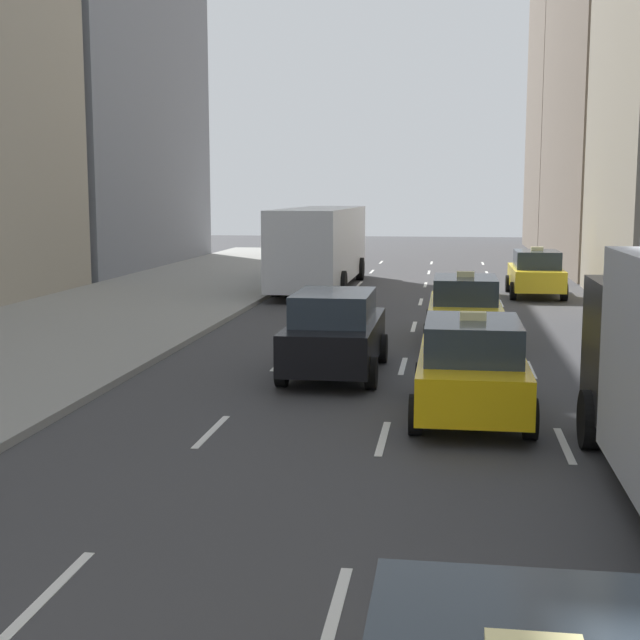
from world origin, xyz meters
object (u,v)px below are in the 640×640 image
at_px(taxi_fourth, 472,367).
at_px(taxi_third, 465,309).
at_px(taxi_lead, 536,273).
at_px(city_bus, 321,244).
at_px(sedan_silver_behind, 335,332).

bearing_deg(taxi_fourth, taxi_third, 90.00).
relative_size(taxi_lead, city_bus, 0.38).
xyz_separation_m(taxi_third, sedan_silver_behind, (-2.80, -4.58, 0.03)).
relative_size(taxi_fourth, sedan_silver_behind, 0.97).
distance_m(taxi_lead, sedan_silver_behind, 16.49).
relative_size(taxi_lead, taxi_third, 1.00).
height_order(taxi_lead, city_bus, city_bus).
height_order(taxi_third, sedan_silver_behind, taxi_third).
height_order(taxi_lead, taxi_fourth, same).
height_order(taxi_lead, sedan_silver_behind, taxi_lead).
relative_size(taxi_fourth, city_bus, 0.38).
bearing_deg(taxi_lead, taxi_third, -104.38).
xyz_separation_m(taxi_third, city_bus, (-5.61, 12.73, 0.91)).
bearing_deg(city_bus, sedan_silver_behind, -80.77).
relative_size(taxi_lead, taxi_fourth, 1.00).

